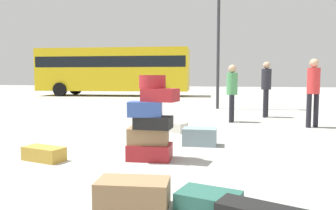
# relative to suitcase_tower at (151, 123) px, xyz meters

# --- Properties ---
(ground_plane) EXTENTS (80.00, 80.00, 0.00)m
(ground_plane) POSITION_rel_suitcase_tower_xyz_m (-0.34, -0.57, -0.56)
(ground_plane) COLOR #9E9E99
(suitcase_tower) EXTENTS (0.80, 0.57, 1.27)m
(suitcase_tower) POSITION_rel_suitcase_tower_xyz_m (0.00, 0.00, 0.00)
(suitcase_tower) COLOR maroon
(suitcase_tower) RESTS_ON ground
(suitcase_slate_foreground_near) EXTENTS (0.64, 0.42, 0.31)m
(suitcase_slate_foreground_near) POSITION_rel_suitcase_tower_xyz_m (0.55, 1.22, -0.40)
(suitcase_slate_foreground_near) COLOR gray
(suitcase_slate_foreground_near) RESTS_ON ground
(suitcase_tan_foreground_far) EXTENTS (0.68, 0.42, 0.21)m
(suitcase_tan_foreground_far) POSITION_rel_suitcase_tower_xyz_m (-1.54, -0.44, -0.45)
(suitcase_tan_foreground_far) COLOR #B28C33
(suitcase_tan_foreground_far) RESTS_ON ground
(suitcase_cream_left_side) EXTENTS (0.83, 0.58, 0.21)m
(suitcase_cream_left_side) POSITION_rel_suitcase_tower_xyz_m (-0.33, 2.57, -0.45)
(suitcase_cream_left_side) COLOR beige
(suitcase_cream_left_side) RESTS_ON ground
(suitcase_brown_right_side) EXTENTS (0.73, 0.46, 0.27)m
(suitcase_brown_right_side) POSITION_rel_suitcase_tower_xyz_m (0.36, -1.75, -0.42)
(suitcase_brown_right_side) COLOR olive
(suitcase_brown_right_side) RESTS_ON ground
(suitcase_teal_upright_blue) EXTENTS (0.63, 0.49, 0.18)m
(suitcase_teal_upright_blue) POSITION_rel_suitcase_tower_xyz_m (1.07, -1.67, -0.47)
(suitcase_teal_upright_blue) COLOR #26594C
(suitcase_teal_upright_blue) RESTS_ON ground
(person_bearded_onlooker) EXTENTS (0.30, 0.30, 1.69)m
(person_bearded_onlooker) POSITION_rel_suitcase_tower_xyz_m (2.94, 4.01, 0.45)
(person_bearded_onlooker) COLOR black
(person_bearded_onlooker) RESTS_ON ground
(person_tourist_with_camera) EXTENTS (0.30, 0.34, 1.58)m
(person_tourist_with_camera) POSITION_rel_suitcase_tower_xyz_m (0.95, 4.52, 0.38)
(person_tourist_with_camera) COLOR black
(person_tourist_with_camera) RESTS_ON ground
(person_passerby_in_red) EXTENTS (0.30, 0.33, 1.72)m
(person_passerby_in_red) POSITION_rel_suitcase_tower_xyz_m (1.92, 5.90, 0.47)
(person_passerby_in_red) COLOR black
(person_passerby_in_red) RESTS_ON ground
(parked_bus) EXTENTS (10.33, 3.69, 3.15)m
(parked_bus) POSITION_rel_suitcase_tower_xyz_m (-7.50, 15.89, 1.28)
(parked_bus) COLOR yellow
(parked_bus) RESTS_ON ground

